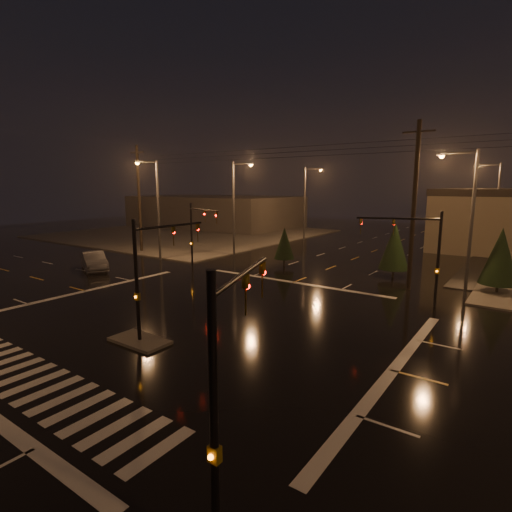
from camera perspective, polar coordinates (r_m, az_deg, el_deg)
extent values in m
plane|color=black|center=(23.18, -8.45, -9.02)|extent=(140.00, 140.00, 0.00)
cube|color=#4E4B45|center=(64.79, -9.47, 3.23)|extent=(36.00, 36.00, 0.12)
cube|color=#4E4B45|center=(20.64, -16.27, -11.53)|extent=(3.00, 1.60, 0.15)
cube|color=beige|center=(18.27, -29.02, -15.56)|extent=(15.00, 2.60, 0.01)
cube|color=beige|center=(31.71, 5.38, -3.75)|extent=(16.00, 0.50, 0.01)
cube|color=#46403D|center=(76.71, -5.89, 6.39)|extent=(30.00, 18.00, 5.60)
cylinder|color=black|center=(19.77, -16.68, -3.61)|extent=(0.18, 0.18, 6.00)
cylinder|color=black|center=(20.81, -12.15, 4.23)|extent=(0.12, 4.50, 0.12)
imported|color=#594707|center=(22.23, -8.31, 4.57)|extent=(0.16, 0.20, 1.00)
cube|color=#594707|center=(19.94, -16.58, -5.57)|extent=(0.25, 0.18, 0.35)
cylinder|color=black|center=(27.09, 24.57, -0.51)|extent=(0.18, 0.18, 6.00)
cylinder|color=black|center=(26.48, 19.61, 5.06)|extent=(4.74, 1.82, 0.12)
imported|color=#594707|center=(26.41, 14.72, 5.19)|extent=(0.24, 0.22, 1.00)
cube|color=#594707|center=(27.22, 24.47, -1.96)|extent=(0.25, 0.18, 0.35)
cylinder|color=black|center=(37.06, -9.19, 2.86)|extent=(0.18, 0.18, 6.00)
cylinder|color=black|center=(34.60, -7.49, 6.56)|extent=(4.74, 1.82, 0.12)
imported|color=#594707|center=(32.63, -5.65, 6.31)|extent=(0.24, 0.22, 1.00)
cube|color=#594707|center=(37.15, -9.16, 1.79)|extent=(0.25, 0.18, 0.35)
cylinder|color=black|center=(8.40, -6.02, -22.45)|extent=(0.18, 0.18, 6.00)
cylinder|color=black|center=(9.20, -1.82, -2.56)|extent=(1.48, 3.80, 0.12)
imported|color=#594707|center=(10.91, 0.93, -0.84)|extent=(0.22, 0.24, 1.00)
cube|color=#594707|center=(8.79, -5.93, -26.31)|extent=(0.25, 0.18, 0.35)
cylinder|color=#38383A|center=(43.16, -3.23, 6.62)|extent=(0.24, 0.24, 10.00)
cylinder|color=#38383A|center=(42.41, -1.99, 13.06)|extent=(2.40, 0.14, 0.14)
cube|color=#38383A|center=(41.76, -0.75, 13.05)|extent=(0.70, 0.30, 0.18)
sphere|color=orange|center=(41.75, -0.75, 12.87)|extent=(0.32, 0.32, 0.32)
cylinder|color=#38383A|center=(56.57, 6.95, 7.35)|extent=(0.24, 0.24, 10.00)
cylinder|color=#38383A|center=(56.00, 8.16, 12.21)|extent=(2.40, 0.14, 0.14)
cube|color=#38383A|center=(55.51, 9.20, 12.15)|extent=(0.70, 0.30, 0.18)
sphere|color=orange|center=(55.50, 9.19, 12.02)|extent=(0.32, 0.32, 0.32)
cylinder|color=#38383A|center=(32.11, 28.44, 4.30)|extent=(0.24, 0.24, 10.00)
cylinder|color=#38383A|center=(32.26, 26.99, 13.00)|extent=(2.40, 0.14, 0.14)
cube|color=#38383A|center=(32.44, 25.02, 13.03)|extent=(0.70, 0.30, 0.18)
sphere|color=orange|center=(32.43, 25.00, 12.80)|extent=(0.32, 0.32, 0.32)
cylinder|color=#38383A|center=(51.99, 31.15, 5.78)|extent=(0.24, 0.24, 10.00)
cylinder|color=#38383A|center=(52.08, 30.29, 11.16)|extent=(2.40, 0.14, 0.14)
cube|color=#38383A|center=(52.19, 29.06, 11.20)|extent=(0.70, 0.30, 0.18)
sphere|color=orange|center=(52.19, 29.05, 11.06)|extent=(0.32, 0.32, 0.32)
cylinder|color=#38383A|center=(41.55, -13.77, 6.23)|extent=(0.24, 0.24, 10.00)
cylinder|color=#38383A|center=(40.76, -15.36, 12.85)|extent=(0.14, 2.40, 0.14)
cube|color=#38383A|center=(40.06, -16.59, 12.78)|extent=(0.30, 0.70, 0.18)
sphere|color=orange|center=(40.05, -16.58, 12.59)|extent=(0.32, 0.32, 0.32)
cylinder|color=black|center=(47.70, -16.35, 7.76)|extent=(0.32, 0.32, 12.00)
cube|color=black|center=(47.82, -16.66, 13.99)|extent=(2.20, 0.12, 0.12)
cylinder|color=black|center=(30.70, 21.61, 6.47)|extent=(0.32, 0.32, 12.00)
cube|color=black|center=(30.88, 22.25, 16.13)|extent=(2.20, 0.12, 0.12)
cylinder|color=black|center=(32.98, 31.17, -4.02)|extent=(0.18, 0.18, 0.70)
cone|color=black|center=(32.55, 31.54, -0.01)|extent=(2.55, 2.55, 3.99)
cylinder|color=black|center=(38.03, 4.04, -0.90)|extent=(0.18, 0.18, 0.70)
cone|color=black|center=(37.73, 4.07, 1.87)|extent=(1.93, 1.93, 3.01)
cylinder|color=black|center=(35.14, 18.97, -2.33)|extent=(0.18, 0.18, 0.70)
cone|color=black|center=(34.75, 19.18, 1.33)|extent=(2.45, 2.45, 3.83)
imported|color=#515358|center=(38.78, -22.16, -0.67)|extent=(5.38, 3.76, 1.68)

